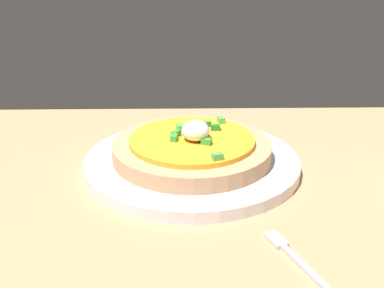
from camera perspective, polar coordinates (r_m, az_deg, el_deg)
The scene contains 4 objects.
dining_table at distance 61.25cm, azimuth -2.62°, elevation -8.50°, with size 126.21×71.33×3.08cm, color tan.
plate at distance 69.89cm, azimuth 0.00°, elevation -2.11°, with size 28.66×28.66×1.58cm, color silver.
pizza at distance 68.97cm, azimuth 0.02°, elevation -0.46°, with size 21.04×21.04×5.51cm.
fork at distance 53.05cm, azimuth 11.22°, elevation -12.19°, with size 5.47×11.56×0.50cm.
Camera 1 is at (-1.81, 52.23, 33.49)cm, focal length 48.87 mm.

